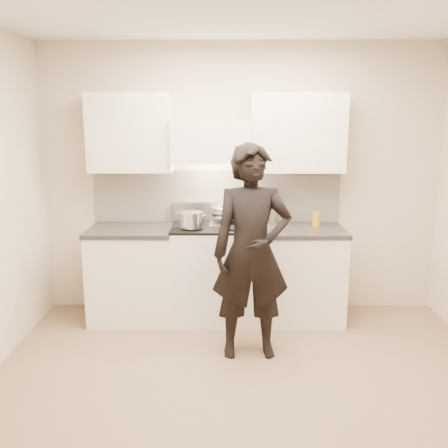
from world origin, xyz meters
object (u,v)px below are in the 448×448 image
object	(u,v)px
counter_right	(295,273)
wok	(229,211)
stove	(212,272)
person	(252,253)
utensil_crock	(271,212)

from	to	relation	value
counter_right	wok	world-z (taller)	wok
counter_right	stove	bearing A→B (deg)	-180.00
counter_right	person	bearing A→B (deg)	-121.43
stove	counter_right	size ratio (longest dim) A/B	1.04
stove	utensil_crock	xyz separation A→B (m)	(0.60, 0.25, 0.55)
counter_right	utensil_crock	bearing A→B (deg)	133.68
wok	person	distance (m)	0.94
stove	wok	world-z (taller)	wok
wok	person	size ratio (longest dim) A/B	0.25
stove	utensil_crock	world-z (taller)	utensil_crock
utensil_crock	person	distance (m)	1.07
counter_right	utensil_crock	size ratio (longest dim) A/B	2.61
wok	utensil_crock	distance (m)	0.44
counter_right	wok	distance (m)	0.90
utensil_crock	person	size ratio (longest dim) A/B	0.20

